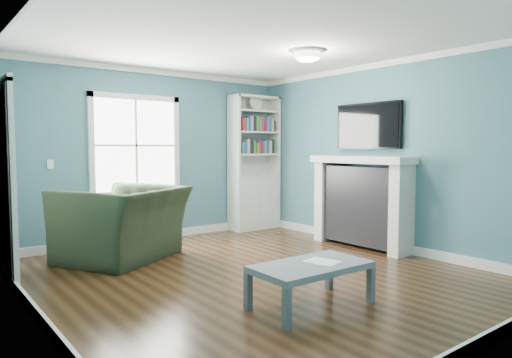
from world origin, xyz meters
TOP-DOWN VIEW (x-y plane):
  - floor at (0.00, 0.00)m, footprint 5.00×5.00m
  - room_walls at (0.00, 0.00)m, footprint 5.00×5.00m
  - trim at (0.00, 0.00)m, footprint 4.50×5.00m
  - window at (-0.30, 2.49)m, footprint 1.40×0.06m
  - bookshelf at (1.77, 2.30)m, footprint 0.90×0.35m
  - fireplace at (2.08, 0.20)m, footprint 0.44×1.58m
  - tv at (2.20, 0.20)m, footprint 0.06×1.10m
  - door at (-2.22, 1.40)m, footprint 0.12×0.98m
  - ceiling_fixture at (0.90, 0.10)m, footprint 0.38×0.38m
  - light_switch at (-1.50, 2.48)m, footprint 0.08×0.01m
  - recliner at (-0.87, 1.60)m, footprint 1.68×1.50m
  - coffee_table at (-0.21, -1.10)m, footprint 1.08×0.60m
  - paper_sheet at (-0.08, -1.12)m, footprint 0.29×0.34m

SIDE VIEW (x-z plane):
  - floor at x=0.00m, z-range 0.00..0.00m
  - coffee_table at x=-0.21m, z-range 0.14..0.53m
  - paper_sheet at x=-0.08m, z-range 0.39..0.39m
  - recliner at x=-0.87m, z-range 0.00..1.23m
  - fireplace at x=2.08m, z-range -0.01..1.29m
  - bookshelf at x=1.77m, z-range -0.23..2.08m
  - door at x=-2.22m, z-range -0.01..2.16m
  - light_switch at x=-1.50m, z-range 1.14..1.26m
  - trim at x=0.00m, z-range -0.06..2.54m
  - window at x=-0.30m, z-range 0.70..2.20m
  - room_walls at x=0.00m, z-range -0.92..4.08m
  - tv at x=2.20m, z-range 1.40..2.05m
  - ceiling_fixture at x=0.90m, z-range 2.47..2.63m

